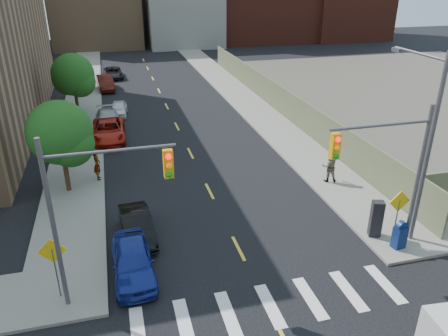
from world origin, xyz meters
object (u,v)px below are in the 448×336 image
pedestrian_east (329,166)px  parked_car_red (109,131)px  mailbox (400,235)px  pedestrian_west (97,165)px  parked_car_blue (133,261)px  parked_car_grey (113,73)px  parked_car_black (137,226)px  payphone (376,219)px  parked_car_silver (108,119)px  parked_car_white (118,109)px  parked_car_maroon (105,83)px

pedestrian_east → parked_car_red: bearing=-28.2°
mailbox → pedestrian_west: pedestrian_west is taller
parked_car_blue → parked_car_grey: (0.38, 38.18, -0.10)m
parked_car_black → parked_car_red: bearing=89.8°
payphone → pedestrian_west: (-12.92, 9.90, 0.01)m
parked_car_silver → parked_car_grey: bearing=84.9°
parked_car_red → pedestrian_east: (12.75, -11.10, 0.39)m
parked_car_grey → pedestrian_east: size_ratio=2.31×
pedestrian_west → parked_car_white: bearing=-13.1°
payphone → pedestrian_east: pedestrian_east is taller
parked_car_white → parked_car_grey: size_ratio=0.79×
payphone → pedestrian_west: 16.28m
parked_car_silver → parked_car_grey: parked_car_silver is taller
parked_car_grey → parked_car_black: bearing=-93.5°
pedestrian_east → parked_car_blue: bearing=38.8°
parked_car_maroon → parked_car_silver: bearing=-95.8°
parked_car_red → pedestrian_west: pedestrian_west is taller
pedestrian_east → parked_car_maroon: bearing=-51.7°
parked_car_silver → parked_car_white: bearing=70.4°
parked_car_black → parked_car_silver: 17.11m
parked_car_white → parked_car_black: bearing=-85.0°
mailbox → payphone: payphone is taller
parked_car_red → parked_car_silver: bearing=91.7°
parked_car_maroon → parked_car_grey: size_ratio=1.03×
pedestrian_east → payphone: bearing=96.9°
parked_car_red → mailbox: mailbox is taller
parked_car_red → pedestrian_west: (-0.80, -7.22, 0.35)m
parked_car_blue → parked_car_grey: bearing=88.3°
parked_car_white → mailbox: bearing=-59.5°
parked_car_red → parked_car_grey: (0.99, 21.17, -0.11)m
parked_car_silver → payphone: (12.12, -20.05, 0.40)m
parked_car_black → pedestrian_west: bearing=100.4°
pedestrian_east → parked_car_black: bearing=27.3°
parked_car_white → mailbox: mailbox is taller
parked_car_black → parked_car_silver: parked_car_silver is taller
parked_car_maroon → parked_car_grey: 5.59m
parked_car_blue → payphone: (11.51, -0.10, 0.35)m
mailbox → payphone: bearing=105.0°
parked_car_silver → pedestrian_west: pedestrian_west is taller
parked_car_silver → pedestrian_east: pedestrian_east is taller
parked_car_red → payphone: payphone is taller
parked_car_grey → pedestrian_west: pedestrian_west is taller
parked_car_silver → payphone: payphone is taller
parked_car_blue → parked_car_black: size_ratio=1.08×
parked_car_maroon → parked_car_grey: (0.99, 5.50, -0.14)m
parked_car_white → payphone: 25.69m
parked_car_blue → parked_car_grey: parked_car_blue is taller
mailbox → payphone: size_ratio=0.75×
parked_car_blue → parked_car_silver: (-0.61, 19.95, -0.05)m
parked_car_maroon → pedestrian_west: 22.90m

